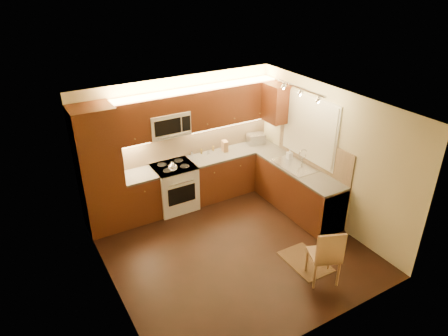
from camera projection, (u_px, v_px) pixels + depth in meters
floor at (233, 248)px, 6.89m from camera, size 4.00×4.00×0.01m
ceiling at (234, 107)px, 5.75m from camera, size 4.00×4.00×0.01m
wall_back at (180, 140)px, 7.86m from camera, size 4.00×0.01×2.50m
wall_front at (322, 256)px, 4.79m from camera, size 4.00×0.01×2.50m
wall_left at (106, 221)px, 5.42m from camera, size 0.01×4.00×2.50m
wall_right at (329, 156)px, 7.22m from camera, size 0.01×4.00×2.50m
pantry at (100, 171)px, 6.93m from camera, size 0.70×0.60×2.30m
base_cab_back_left at (140, 197)px, 7.56m from camera, size 0.62×0.60×0.86m
counter_back_left at (138, 176)px, 7.35m from camera, size 0.62×0.60×0.04m
base_cab_back_right at (233, 171)px, 8.47m from camera, size 1.92×0.60×0.86m
counter_back_right at (233, 152)px, 8.27m from camera, size 1.92×0.60×0.04m
base_cab_right at (298, 191)px, 7.77m from camera, size 0.60×2.00×0.86m
counter_right at (300, 170)px, 7.56m from camera, size 0.60×2.00×0.04m
dishwasher at (323, 208)px, 7.23m from camera, size 0.58×0.60×0.84m
backsplash_back at (196, 139)px, 8.03m from camera, size 3.30×0.02×0.60m
backsplash_right at (313, 151)px, 7.55m from camera, size 0.02×2.00×0.60m
upper_cab_back_left at (130, 122)px, 7.00m from camera, size 0.62×0.35×0.75m
upper_cab_back_right at (230, 103)px, 7.91m from camera, size 1.92×0.35×0.75m
upper_cab_bridge at (166, 103)px, 7.21m from camera, size 0.76×0.35×0.31m
upper_cab_right_corner at (276, 103)px, 7.94m from camera, size 0.35×0.50×0.75m
stove at (175, 187)px, 7.84m from camera, size 0.76×0.65×0.92m
microwave at (168, 124)px, 7.37m from camera, size 0.76×0.38×0.44m
window_frame at (310, 128)px, 7.48m from camera, size 0.03×1.44×1.24m
window_blinds at (309, 129)px, 7.47m from camera, size 0.02×1.36×1.16m
sink at (295, 162)px, 7.64m from camera, size 0.52×0.86×0.15m
faucet at (303, 156)px, 7.68m from camera, size 0.20×0.04×0.30m
track_light_bar at (301, 88)px, 6.78m from camera, size 0.04×1.20×0.03m
kettle at (173, 166)px, 7.40m from camera, size 0.22×0.22×0.19m
toaster_oven at (256, 139)px, 8.56m from camera, size 0.40×0.33×0.21m
knife_block at (225, 146)px, 8.21m from camera, size 0.13×0.18×0.22m
spice_jar_a at (208, 152)px, 8.11m from camera, size 0.05×0.05×0.09m
spice_jar_b at (201, 151)px, 8.13m from camera, size 0.06×0.06×0.10m
spice_jar_c at (192, 153)px, 8.05m from camera, size 0.04×0.04×0.09m
spice_jar_d at (213, 148)px, 8.25m from camera, size 0.05×0.05×0.10m
soap_bottle at (290, 154)px, 7.87m from camera, size 0.10×0.10×0.22m
rug at (305, 261)px, 6.57m from camera, size 0.57×0.84×0.01m
dining_chair at (324, 254)px, 6.02m from camera, size 0.55×0.55×0.96m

